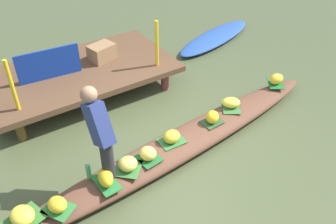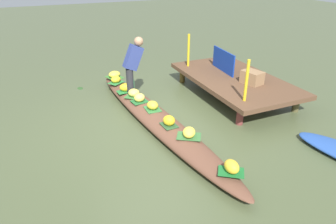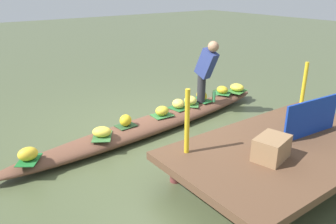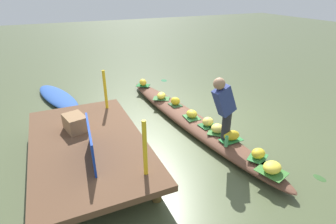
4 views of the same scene
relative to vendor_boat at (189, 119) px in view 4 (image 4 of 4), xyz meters
The scene contains 30 objects.
canal_water 0.12m from the vendor_boat, ahead, with size 40.00×40.00×0.00m, color #4B5535.
dock_platform 2.33m from the vendor_boat, 104.64° to the left, with size 3.20×1.80×0.45m.
vendor_boat is the anchor object (origin of this frame).
moored_boat 3.69m from the vendor_boat, 43.48° to the left, with size 2.34×0.62×0.16m, color #2950A2.
leaf_mat_0 2.21m from the vendor_boat, ahead, with size 0.36×0.25×0.01m, color #1C692C.
banana_bunch_0 2.21m from the vendor_boat, ahead, with size 0.26×0.19×0.18m, color yellow.
leaf_mat_1 1.28m from the vendor_boat, behind, with size 0.41×0.24×0.01m, color #287837.
banana_bunch_1 1.30m from the vendor_boat, behind, with size 0.30×0.18×0.19m, color gold.
leaf_mat_2 0.20m from the vendor_boat, behind, with size 0.35×0.28×0.01m, color #357638.
banana_bunch_2 0.26m from the vendor_boat, behind, with size 0.25×0.22×0.17m, color gold.
leaf_mat_3 1.11m from the vendor_boat, ahead, with size 0.40×0.28×0.01m, color #396E36.
banana_bunch_3 1.12m from the vendor_boat, ahead, with size 0.29×0.21×0.16m, color yellow.
leaf_mat_4 0.60m from the vendor_boat, ahead, with size 0.31×0.25×0.01m, color #2D532D.
banana_bunch_4 0.63m from the vendor_boat, ahead, with size 0.22×0.19×0.19m, color yellow.
leaf_mat_5 0.63m from the vendor_boat, behind, with size 0.33×0.28×0.01m, color #256430.
banana_bunch_5 0.65m from the vendor_boat, behind, with size 0.23×0.21×0.18m, color #F9D857.
leaf_mat_6 1.92m from the vendor_boat, behind, with size 0.34×0.27×0.01m, color #317B3B.
banana_bunch_6 1.93m from the vendor_boat, behind, with size 0.24×0.20×0.16m, color gold.
leaf_mat_7 2.29m from the vendor_boat, behind, with size 0.42×0.33×0.01m, color #397730.
banana_bunch_7 2.29m from the vendor_boat, behind, with size 0.30×0.26×0.16m, color yellow.
leaf_mat_8 0.93m from the vendor_boat, behind, with size 0.34×0.32×0.01m, color #397536.
banana_bunch_8 0.95m from the vendor_boat, behind, with size 0.24×0.24×0.17m, color #E8D457.
vendor_person 1.44m from the vendor_boat, behind, with size 0.23×0.48×1.22m.
water_bottle 1.42m from the vendor_boat, behind, with size 0.06×0.06×0.21m, color #47A968.
market_banner 2.55m from the vendor_boat, 115.87° to the left, with size 1.03×0.03×0.52m, color #14359D.
railing_post_west 2.53m from the vendor_boat, 137.48° to the left, with size 0.06×0.06×0.82m, color yellow.
railing_post_east 1.90m from the vendor_boat, 69.38° to the left, with size 0.06×0.06×0.82m, color yellow.
produce_crate 2.40m from the vendor_boat, 92.39° to the left, with size 0.44×0.32×0.28m, color #936E4A.
drifting_plant_0 2.71m from the vendor_boat, 157.15° to the right, with size 0.21×0.14×0.01m, color #2D5124.
drifting_plant_1 3.08m from the vendor_boat, 13.36° to the right, with size 0.26×0.18×0.01m, color #236339.
Camera 4 is at (-4.63, 2.59, 2.81)m, focal length 28.72 mm.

